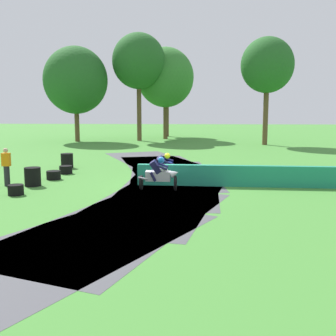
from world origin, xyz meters
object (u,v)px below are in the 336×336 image
tire_stack_mid_b (33,177)px  tire_stack_mid_a (16,190)px  motorcycle_chase_blue (166,168)px  track_marshal (6,167)px  tire_stack_extra_b (67,161)px  tire_stack_extra_a (66,170)px  motorcycle_lead_white (160,174)px  tire_stack_far (54,175)px

tire_stack_mid_b → tire_stack_mid_a: bearing=-89.1°
motorcycle_chase_blue → track_marshal: size_ratio=1.03×
tire_stack_mid_a → tire_stack_extra_b: 7.08m
motorcycle_chase_blue → tire_stack_extra_a: size_ratio=2.59×
motorcycle_chase_blue → tire_stack_mid_a: 6.40m
motorcycle_chase_blue → tire_stack_mid_b: 5.77m
track_marshal → motorcycle_lead_white: bearing=-5.4°
tire_stack_mid_b → tire_stack_far: bearing=77.2°
track_marshal → tire_stack_far: bearing=48.9°
tire_stack_mid_a → tire_stack_mid_b: (-0.03, 1.83, 0.20)m
motorcycle_lead_white → tire_stack_mid_a: size_ratio=2.86×
tire_stack_mid_b → track_marshal: (-1.10, -0.06, 0.42)m
motorcycle_lead_white → track_marshal: (-6.60, 0.62, 0.16)m
tire_stack_extra_a → tire_stack_extra_b: tire_stack_extra_b is taller
tire_stack_mid_b → tire_stack_extra_b: 5.24m
track_marshal → motorcycle_chase_blue: bearing=10.7°
motorcycle_lead_white → tire_stack_extra_b: 8.13m
tire_stack_extra_b → track_marshal: (-1.03, -5.30, 0.42)m
tire_stack_extra_a → track_marshal: 3.74m
tire_stack_mid_b → track_marshal: track_marshal is taller
motorcycle_lead_white → tire_stack_mid_b: motorcycle_lead_white is taller
tire_stack_mid_a → track_marshal: bearing=122.3°
tire_stack_extra_b → track_marshal: bearing=-101.0°
motorcycle_lead_white → tire_stack_mid_a: (-5.48, -1.15, -0.46)m
motorcycle_lead_white → tire_stack_far: size_ratio=2.58×
track_marshal → tire_stack_extra_b: bearing=79.0°
motorcycle_lead_white → tire_stack_mid_a: 5.62m
tire_stack_mid_a → tire_stack_extra_b: tire_stack_extra_b is taller
tire_stack_far → tire_stack_extra_a: size_ratio=1.01×
tire_stack_mid_a → track_marshal: 2.19m
tire_stack_extra_b → motorcycle_lead_white: bearing=-46.8°
tire_stack_mid_b → tire_stack_far: 1.68m
tire_stack_mid_b → tire_stack_extra_a: (0.45, 3.29, -0.20)m
tire_stack_mid_b → tire_stack_extra_a: 3.33m
motorcycle_chase_blue → track_marshal: (-6.74, -1.27, 0.18)m
motorcycle_lead_white → tire_stack_extra_a: size_ratio=2.60×
tire_stack_extra_b → tire_stack_mid_a: bearing=-89.3°
tire_stack_far → track_marshal: size_ratio=0.40×
tire_stack_mid_a → tire_stack_mid_b: tire_stack_mid_b is taller
motorcycle_lead_white → tire_stack_extra_b: bearing=133.2°
tire_stack_mid_a → tire_stack_extra_a: (0.42, 5.13, 0.00)m
tire_stack_mid_b → tire_stack_extra_b: size_ratio=1.00×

